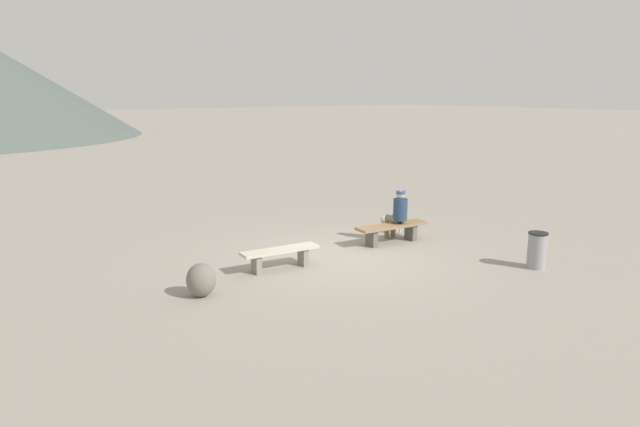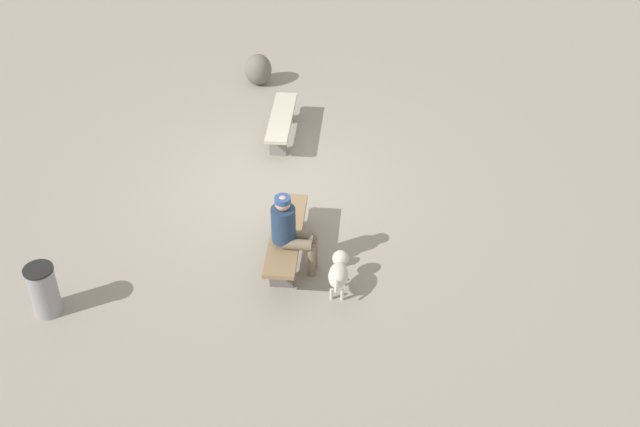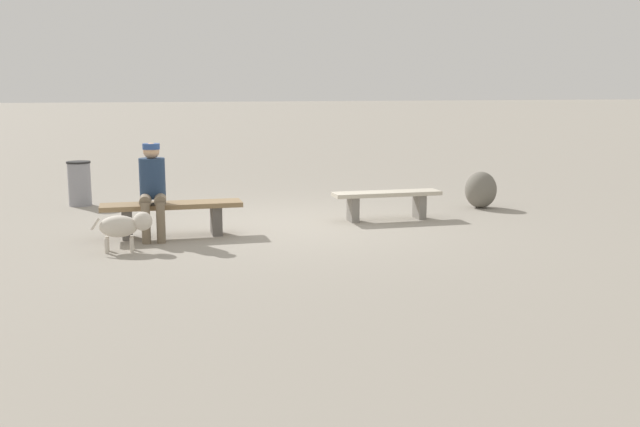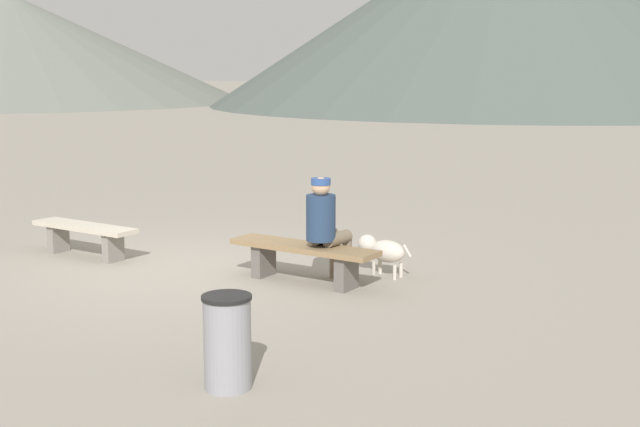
{
  "view_description": "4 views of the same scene",
  "coord_description": "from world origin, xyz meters",
  "px_view_note": "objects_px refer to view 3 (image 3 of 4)",
  "views": [
    {
      "loc": [
        -7.15,
        -9.02,
        3.48
      ],
      "look_at": [
        -0.01,
        0.82,
        0.82
      ],
      "focal_mm": 31.31,
      "sensor_mm": 36.0,
      "label": 1
    },
    {
      "loc": [
        10.61,
        0.6,
        7.69
      ],
      "look_at": [
        1.67,
        0.71,
        0.79
      ],
      "focal_mm": 46.67,
      "sensor_mm": 36.0,
      "label": 2
    },
    {
      "loc": [
        3.02,
        9.68,
        1.91
      ],
      "look_at": [
        0.11,
        1.69,
        0.45
      ],
      "focal_mm": 40.67,
      "sensor_mm": 36.0,
      "label": 3
    },
    {
      "loc": [
        6.25,
        -8.08,
        2.46
      ],
      "look_at": [
        1.19,
        1.52,
        0.57
      ],
      "focal_mm": 48.0,
      "sensor_mm": 36.0,
      "label": 4
    }
  ],
  "objects_px": {
    "bench_left": "(387,199)",
    "dog": "(125,226)",
    "trash_bin": "(80,183)",
    "bench_right": "(172,212)",
    "boulder": "(481,190)",
    "seated_person": "(152,184)"
  },
  "relations": [
    {
      "from": "dog",
      "to": "seated_person",
      "type": "bearing_deg",
      "value": 65.5
    },
    {
      "from": "trash_bin",
      "to": "bench_left",
      "type": "bearing_deg",
      "value": 144.89
    },
    {
      "from": "dog",
      "to": "bench_left",
      "type": "bearing_deg",
      "value": 20.73
    },
    {
      "from": "bench_right",
      "to": "trash_bin",
      "type": "distance_m",
      "value": 3.28
    },
    {
      "from": "seated_person",
      "to": "dog",
      "type": "height_order",
      "value": "seated_person"
    },
    {
      "from": "bench_right",
      "to": "dog",
      "type": "distance_m",
      "value": 0.97
    },
    {
      "from": "bench_right",
      "to": "boulder",
      "type": "height_order",
      "value": "boulder"
    },
    {
      "from": "seated_person",
      "to": "dog",
      "type": "bearing_deg",
      "value": 65.43
    },
    {
      "from": "bench_left",
      "to": "trash_bin",
      "type": "distance_m",
      "value": 5.15
    },
    {
      "from": "bench_left",
      "to": "bench_right",
      "type": "bearing_deg",
      "value": 8.22
    },
    {
      "from": "dog",
      "to": "boulder",
      "type": "bearing_deg",
      "value": 21.29
    },
    {
      "from": "bench_left",
      "to": "dog",
      "type": "relative_size",
      "value": 2.29
    },
    {
      "from": "bench_left",
      "to": "seated_person",
      "type": "xyz_separation_m",
      "value": [
        3.41,
        0.21,
        0.4
      ]
    },
    {
      "from": "dog",
      "to": "boulder",
      "type": "relative_size",
      "value": 1.21
    },
    {
      "from": "dog",
      "to": "trash_bin",
      "type": "relative_size",
      "value": 0.97
    },
    {
      "from": "bench_left",
      "to": "bench_right",
      "type": "relative_size",
      "value": 0.88
    },
    {
      "from": "bench_left",
      "to": "dog",
      "type": "xyz_separation_m",
      "value": [
        3.83,
        0.86,
        0.0
      ]
    },
    {
      "from": "boulder",
      "to": "dog",
      "type": "bearing_deg",
      "value": 13.19
    },
    {
      "from": "dog",
      "to": "boulder",
      "type": "xyz_separation_m",
      "value": [
        -5.74,
        -1.35,
        -0.02
      ]
    },
    {
      "from": "boulder",
      "to": "bench_left",
      "type": "bearing_deg",
      "value": 14.3
    },
    {
      "from": "bench_right",
      "to": "dog",
      "type": "height_order",
      "value": "dog"
    },
    {
      "from": "bench_left",
      "to": "dog",
      "type": "height_order",
      "value": "dog"
    }
  ]
}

